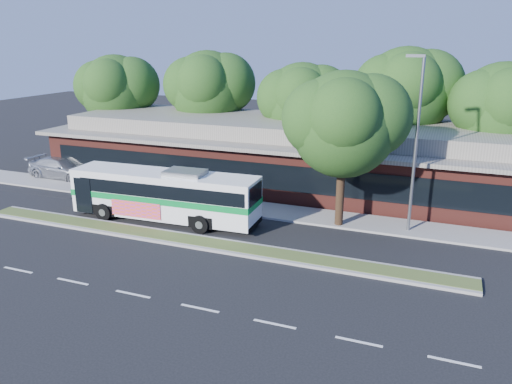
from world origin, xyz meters
TOP-DOWN VIEW (x-y plane):
  - ground at (0.00, 0.00)m, footprint 120.00×120.00m
  - median_strip at (0.00, 0.60)m, footprint 26.00×1.10m
  - sidewalk at (0.00, 6.40)m, footprint 44.00×2.60m
  - parking_lot at (-18.00, 10.00)m, footprint 14.00×12.00m
  - plaza_building at (0.00, 12.99)m, footprint 33.20×11.20m
  - lamp_post at (9.56, 6.00)m, footprint 0.93×0.18m
  - tree_bg_a at (-14.58, 15.14)m, footprint 6.47×5.80m
  - tree_bg_b at (-6.57, 16.14)m, footprint 6.69×6.00m
  - tree_bg_c at (1.40, 15.13)m, footprint 6.24×5.60m
  - tree_bg_d at (8.45, 16.15)m, footprint 6.91×6.20m
  - tree_bg_e at (14.42, 15.14)m, footprint 6.47×5.80m
  - transit_bus at (-3.22, 2.91)m, footprint 10.83×2.82m
  - sedan at (-14.93, 7.87)m, footprint 5.39×2.30m
  - sidewalk_tree at (6.40, 5.64)m, footprint 6.13×5.50m

SIDE VIEW (x-z plane):
  - ground at x=0.00m, z-range 0.00..0.00m
  - parking_lot at x=-18.00m, z-range 0.00..0.01m
  - sidewalk at x=0.00m, z-range 0.00..0.12m
  - median_strip at x=0.00m, z-range 0.00..0.15m
  - sedan at x=-14.93m, z-range 0.00..1.55m
  - transit_bus at x=-3.22m, z-range 0.17..3.19m
  - plaza_building at x=0.00m, z-range -0.10..4.35m
  - lamp_post at x=9.56m, z-range 0.37..9.44m
  - tree_bg_c at x=1.40m, z-range 1.46..9.72m
  - sidewalk_tree at x=6.40m, z-range 1.54..9.87m
  - tree_bg_e at x=14.42m, z-range 1.49..10.00m
  - tree_bg_a at x=-14.58m, z-range 1.55..10.18m
  - tree_bg_b at x=-6.57m, z-range 1.64..10.64m
  - tree_bg_d at x=8.45m, z-range 1.73..11.10m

